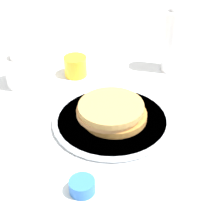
{
  "coord_description": "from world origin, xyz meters",
  "views": [
    {
      "loc": [
        0.61,
        -0.38,
        0.56
      ],
      "look_at": [
        0.02,
        0.03,
        0.03
      ],
      "focal_mm": 60.0,
      "sensor_mm": 36.0,
      "label": 1
    }
  ],
  "objects_px": {
    "juice_glass": "(75,66)",
    "cream_jug": "(21,70)",
    "pancake_stack": "(112,112)",
    "water_bottle_mid": "(173,41)",
    "plate": "(112,121)"
  },
  "relations": [
    {
      "from": "juice_glass",
      "to": "cream_jug",
      "type": "xyz_separation_m",
      "value": [
        -0.04,
        -0.15,
        0.02
      ]
    },
    {
      "from": "pancake_stack",
      "to": "water_bottle_mid",
      "type": "xyz_separation_m",
      "value": [
        -0.11,
        0.29,
        0.06
      ]
    },
    {
      "from": "plate",
      "to": "cream_jug",
      "type": "bearing_deg",
      "value": -160.22
    },
    {
      "from": "pancake_stack",
      "to": "juice_glass",
      "type": "distance_m",
      "value": 0.25
    },
    {
      "from": "pancake_stack",
      "to": "juice_glass",
      "type": "relative_size",
      "value": 2.58
    },
    {
      "from": "pancake_stack",
      "to": "cream_jug",
      "type": "distance_m",
      "value": 0.31
    },
    {
      "from": "juice_glass",
      "to": "water_bottle_mid",
      "type": "relative_size",
      "value": 0.33
    },
    {
      "from": "plate",
      "to": "juice_glass",
      "type": "relative_size",
      "value": 4.41
    },
    {
      "from": "pancake_stack",
      "to": "cream_jug",
      "type": "relative_size",
      "value": 1.59
    },
    {
      "from": "plate",
      "to": "cream_jug",
      "type": "height_order",
      "value": "cream_jug"
    },
    {
      "from": "pancake_stack",
      "to": "water_bottle_mid",
      "type": "relative_size",
      "value": 0.84
    },
    {
      "from": "pancake_stack",
      "to": "juice_glass",
      "type": "xyz_separation_m",
      "value": [
        -0.25,
        0.04,
        -0.0
      ]
    },
    {
      "from": "pancake_stack",
      "to": "juice_glass",
      "type": "bearing_deg",
      "value": 170.16
    },
    {
      "from": "pancake_stack",
      "to": "cream_jug",
      "type": "height_order",
      "value": "cream_jug"
    },
    {
      "from": "plate",
      "to": "juice_glass",
      "type": "bearing_deg",
      "value": 170.14
    }
  ]
}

